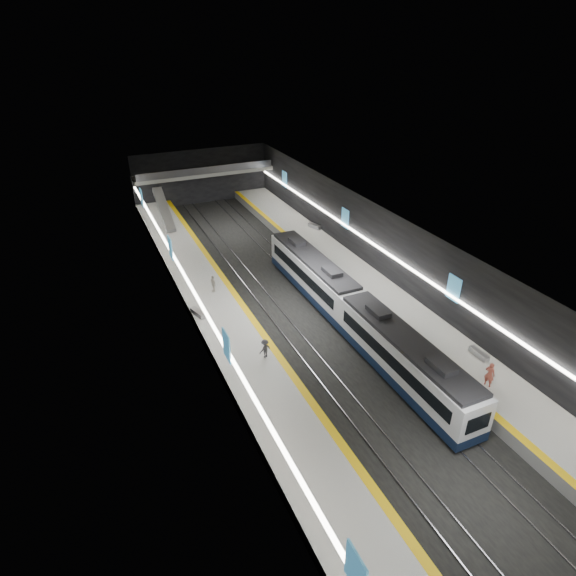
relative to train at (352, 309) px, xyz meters
name	(u,v)px	position (x,y,z in m)	size (l,w,h in m)	color
ground	(304,314)	(-2.50, 4.23, -2.20)	(70.00, 70.00, 0.00)	black
ceiling	(306,235)	(-2.50, 4.23, 5.80)	(20.00, 70.00, 0.04)	beige
wall_left	(196,299)	(-12.50, 4.23, 1.80)	(0.04, 70.00, 8.00)	black
wall_right	(397,256)	(7.50, 4.23, 1.80)	(0.04, 70.00, 8.00)	black
wall_back	(201,176)	(-2.50, 39.23, 1.80)	(20.00, 0.04, 8.00)	black
platform_left	(228,327)	(-10.00, 4.23, -1.70)	(5.00, 70.00, 1.00)	slate
tile_surface_left	(227,322)	(-10.00, 4.23, -1.19)	(5.00, 70.00, 0.02)	#A0A19C
tactile_strip_left	(251,317)	(-7.80, 4.23, -1.18)	(0.60, 70.00, 0.02)	yellow
platform_right	(372,293)	(5.00, 4.23, -1.70)	(5.00, 70.00, 1.00)	slate
tile_surface_right	(373,288)	(5.00, 4.23, -1.19)	(5.00, 70.00, 0.02)	#A0A19C
tactile_strip_right	(354,293)	(2.80, 4.23, -1.18)	(0.60, 70.00, 0.02)	yellow
rails	(304,313)	(-2.50, 4.23, -2.14)	(6.52, 70.00, 0.12)	gray
train	(352,309)	(0.00, 0.00, 0.00)	(2.69, 30.04, 3.60)	#0F1C37
ad_posters	(300,266)	(-2.50, 5.23, 2.30)	(19.94, 53.50, 2.20)	teal
cove_light_left	(199,300)	(-12.30, 4.23, 1.60)	(0.25, 68.60, 0.12)	white
cove_light_right	(395,259)	(7.30, 4.23, 1.60)	(0.25, 68.60, 0.12)	white
mezzanine_bridge	(205,173)	(-2.50, 37.16, 2.84)	(20.00, 3.00, 1.50)	gray
escalator	(164,209)	(-10.00, 30.23, 0.70)	(1.20, 8.00, 0.60)	#99999E
bench_left_far	(198,313)	(-12.00, 6.48, -0.97)	(0.51, 1.85, 0.45)	#99999E
bench_right_near	(479,354)	(6.54, -8.47, -0.98)	(0.50, 1.80, 0.44)	#99999E
bench_right_far	(315,226)	(6.98, 20.77, -0.96)	(0.55, 1.97, 0.48)	#99999E
passenger_right_a	(490,375)	(4.55, -11.42, -0.21)	(0.72, 0.47, 1.97)	#C25848
passenger_left_a	(213,284)	(-9.48, 10.10, -0.33)	(1.02, 0.43, 1.74)	beige
passenger_left_b	(265,349)	(-8.82, -1.71, -0.40)	(1.03, 0.59, 1.60)	#3C3C43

